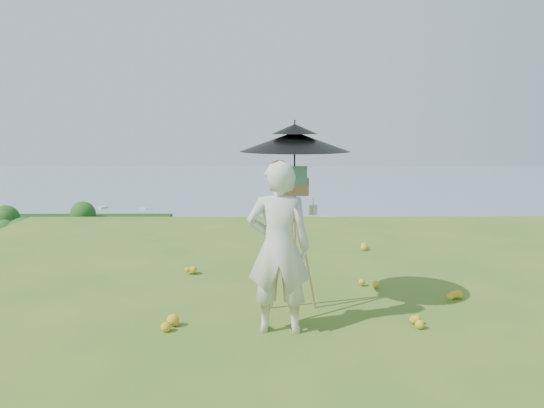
{
  "coord_description": "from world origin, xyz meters",
  "views": [
    {
      "loc": [
        -1.22,
        -5.73,
        2.22
      ],
      "look_at": [
        -1.15,
        2.75,
        0.95
      ],
      "focal_mm": 35.0,
      "sensor_mm": 36.0,
      "label": 1
    }
  ],
  "objects": [
    {
      "name": "field_easel",
      "position": [
        -0.91,
        0.33,
        0.88
      ],
      "size": [
        0.67,
        0.67,
        1.75
      ],
      "primitive_type": null,
      "rotation": [
        0.0,
        0.0,
        -0.0
      ],
      "color": "#A26B43",
      "rests_on": "ground"
    },
    {
      "name": "painter",
      "position": [
        -1.1,
        -0.25,
        0.93
      ],
      "size": [
        0.7,
        0.49,
        1.85
      ],
      "primitive_type": "imported",
      "rotation": [
        0.0,
        0.0,
        3.08
      ],
      "color": "silver",
      "rests_on": "ground"
    },
    {
      "name": "moored_boats",
      "position": [
        -12.5,
        161.0,
        -33.65
      ],
      "size": [
        140.0,
        140.0,
        0.7
      ],
      "primitive_type": null,
      "color": "silver",
      "rests_on": "bay_water"
    },
    {
      "name": "painter_cap",
      "position": [
        -1.1,
        -0.25,
        1.8
      ],
      "size": [
        0.25,
        0.28,
        0.1
      ],
      "primitive_type": null,
      "rotation": [
        0.0,
        0.0,
        -0.19
      ],
      "color": "#C0696F",
      "rests_on": "painter"
    },
    {
      "name": "wildflowers",
      "position": [
        0.0,
        0.25,
        0.06
      ],
      "size": [
        10.0,
        10.5,
        0.12
      ],
      "primitive_type": null,
      "color": "gold",
      "rests_on": "ground"
    },
    {
      "name": "sun_umbrella",
      "position": [
        -0.91,
        0.36,
        1.86
      ],
      "size": [
        1.46,
        1.46,
        0.83
      ],
      "primitive_type": null,
      "rotation": [
        0.0,
        0.0,
        -0.17
      ],
      "color": "black",
      "rests_on": "field_easel"
    },
    {
      "name": "shoreline_tier",
      "position": [
        0.0,
        75.0,
        -36.0
      ],
      "size": [
        170.0,
        28.0,
        8.0
      ],
      "primitive_type": "cube",
      "color": "#70685A",
      "rests_on": "bay_water"
    },
    {
      "name": "slope_trees",
      "position": [
        0.0,
        35.0,
        -15.0
      ],
      "size": [
        110.0,
        50.0,
        6.0
      ],
      "primitive_type": null,
      "color": "#185019",
      "rests_on": "forest_slope"
    },
    {
      "name": "harbor_town",
      "position": [
        0.0,
        75.0,
        -29.5
      ],
      "size": [
        110.0,
        22.0,
        5.0
      ],
      "primitive_type": null,
      "color": "silver",
      "rests_on": "shoreline_tier"
    },
    {
      "name": "bay_water",
      "position": [
        0.0,
        240.0,
        -34.0
      ],
      "size": [
        700.0,
        700.0,
        0.0
      ],
      "primitive_type": "plane",
      "color": "slate",
      "rests_on": "ground"
    },
    {
      "name": "peninsula",
      "position": [
        -75.0,
        155.0,
        -29.0
      ],
      "size": [
        90.0,
        60.0,
        12.0
      ],
      "primitive_type": null,
      "color": "black",
      "rests_on": "bay_water"
    },
    {
      "name": "ground",
      "position": [
        0.0,
        0.0,
        0.0
      ],
      "size": [
        14.0,
        14.0,
        0.0
      ],
      "primitive_type": "plane",
      "color": "#447521",
      "rests_on": "ground"
    }
  ]
}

